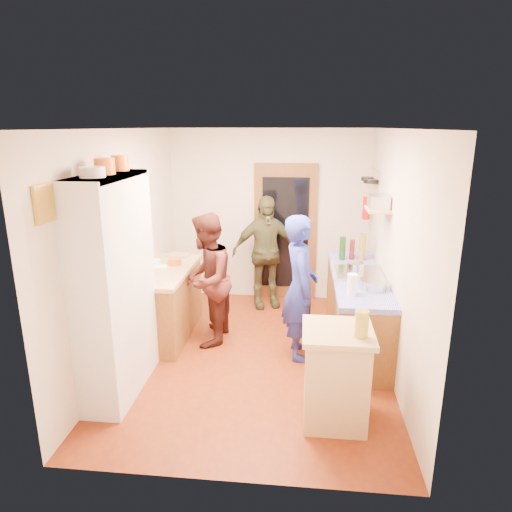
% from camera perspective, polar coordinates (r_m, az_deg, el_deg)
% --- Properties ---
extents(floor, '(3.00, 4.00, 0.02)m').
position_cam_1_polar(floor, '(5.54, -0.05, -12.44)').
color(floor, maroon).
rests_on(floor, ground).
extents(ceiling, '(3.00, 4.00, 0.02)m').
position_cam_1_polar(ceiling, '(4.88, -0.06, 15.75)').
color(ceiling, silver).
rests_on(ceiling, ground).
extents(wall_back, '(3.00, 0.02, 2.60)m').
position_cam_1_polar(wall_back, '(7.01, 1.67, 5.03)').
color(wall_back, beige).
rests_on(wall_back, ground).
extents(wall_front, '(3.00, 0.02, 2.60)m').
position_cam_1_polar(wall_front, '(3.18, -3.90, -8.78)').
color(wall_front, beige).
rests_on(wall_front, ground).
extents(wall_left, '(0.02, 4.00, 2.60)m').
position_cam_1_polar(wall_left, '(5.42, -16.15, 1.14)').
color(wall_left, beige).
rests_on(wall_left, ground).
extents(wall_right, '(0.02, 4.00, 2.60)m').
position_cam_1_polar(wall_right, '(5.13, 16.97, 0.24)').
color(wall_right, beige).
rests_on(wall_right, ground).
extents(door_frame, '(0.95, 0.06, 2.10)m').
position_cam_1_polar(door_frame, '(7.01, 3.67, 2.91)').
color(door_frame, brown).
rests_on(door_frame, ground).
extents(door_glass, '(0.70, 0.02, 1.70)m').
position_cam_1_polar(door_glass, '(6.97, 3.66, 2.85)').
color(door_glass, black).
rests_on(door_glass, door_frame).
extents(hutch_body, '(0.40, 1.20, 2.20)m').
position_cam_1_polar(hutch_body, '(4.69, -17.16, -3.78)').
color(hutch_body, silver).
rests_on(hutch_body, ground).
extents(hutch_top_shelf, '(0.40, 1.14, 0.04)m').
position_cam_1_polar(hutch_top_shelf, '(4.46, -18.30, 9.41)').
color(hutch_top_shelf, silver).
rests_on(hutch_top_shelf, hutch_body).
extents(plate_stack, '(0.22, 0.22, 0.09)m').
position_cam_1_polar(plate_stack, '(4.22, -19.80, 9.85)').
color(plate_stack, white).
rests_on(plate_stack, hutch_top_shelf).
extents(orange_pot_a, '(0.18, 0.18, 0.15)m').
position_cam_1_polar(orange_pot_a, '(4.45, -18.40, 10.60)').
color(orange_pot_a, orange).
rests_on(orange_pot_a, hutch_top_shelf).
extents(orange_pot_b, '(0.17, 0.17, 0.15)m').
position_cam_1_polar(orange_pot_b, '(4.78, -16.63, 11.09)').
color(orange_pot_b, orange).
rests_on(orange_pot_b, hutch_top_shelf).
extents(left_counter_base, '(0.60, 1.40, 0.85)m').
position_cam_1_polar(left_counter_base, '(5.99, -11.15, -5.93)').
color(left_counter_base, brown).
rests_on(left_counter_base, ground).
extents(left_counter_top, '(0.64, 1.44, 0.05)m').
position_cam_1_polar(left_counter_top, '(5.84, -11.39, -1.83)').
color(left_counter_top, tan).
rests_on(left_counter_top, left_counter_base).
extents(toaster, '(0.24, 0.18, 0.16)m').
position_cam_1_polar(toaster, '(5.44, -12.15, -2.06)').
color(toaster, white).
rests_on(toaster, left_counter_top).
extents(kettle, '(0.16, 0.16, 0.18)m').
position_cam_1_polar(kettle, '(5.61, -12.61, -1.39)').
color(kettle, white).
rests_on(kettle, left_counter_top).
extents(orange_bowl, '(0.18, 0.18, 0.08)m').
position_cam_1_polar(orange_bowl, '(5.98, -10.13, -0.69)').
color(orange_bowl, orange).
rests_on(orange_bowl, left_counter_top).
extents(chopping_board, '(0.33, 0.26, 0.02)m').
position_cam_1_polar(chopping_board, '(6.38, -9.65, 0.13)').
color(chopping_board, tan).
rests_on(chopping_board, left_counter_top).
extents(right_counter_base, '(0.60, 2.20, 0.84)m').
position_cam_1_polar(right_counter_base, '(5.83, 12.37, -6.69)').
color(right_counter_base, brown).
rests_on(right_counter_base, ground).
extents(right_counter_top, '(0.62, 2.22, 0.06)m').
position_cam_1_polar(right_counter_top, '(5.67, 12.64, -2.49)').
color(right_counter_top, '#090CBC').
rests_on(right_counter_top, right_counter_base).
extents(hob, '(0.55, 0.58, 0.04)m').
position_cam_1_polar(hob, '(5.63, 12.70, -2.11)').
color(hob, silver).
rests_on(hob, right_counter_top).
extents(pot_on_hob, '(0.20, 0.20, 0.13)m').
position_cam_1_polar(pot_on_hob, '(5.54, 12.31, -1.46)').
color(pot_on_hob, silver).
rests_on(pot_on_hob, hob).
extents(bottle_a, '(0.09, 0.09, 0.31)m').
position_cam_1_polar(bottle_a, '(6.18, 10.76, 0.96)').
color(bottle_a, '#143F14').
rests_on(bottle_a, right_counter_top).
extents(bottle_b, '(0.07, 0.07, 0.27)m').
position_cam_1_polar(bottle_b, '(6.24, 11.91, 0.80)').
color(bottle_b, '#591419').
rests_on(bottle_b, right_counter_top).
extents(bottle_c, '(0.11, 0.11, 0.36)m').
position_cam_1_polar(bottle_c, '(6.22, 13.14, 1.13)').
color(bottle_c, olive).
rests_on(bottle_c, right_counter_top).
extents(paper_towel, '(0.12, 0.12, 0.23)m').
position_cam_1_polar(paper_towel, '(4.93, 11.92, -3.50)').
color(paper_towel, white).
rests_on(paper_towel, right_counter_top).
extents(mixing_bowl, '(0.37, 0.37, 0.11)m').
position_cam_1_polar(mixing_bowl, '(5.17, 14.43, -3.45)').
color(mixing_bowl, silver).
rests_on(mixing_bowl, right_counter_top).
extents(island_base, '(0.55, 0.55, 0.86)m').
position_cam_1_polar(island_base, '(4.33, 9.91, -14.83)').
color(island_base, tan).
rests_on(island_base, ground).
extents(island_top, '(0.62, 0.62, 0.05)m').
position_cam_1_polar(island_top, '(4.11, 10.22, -9.37)').
color(island_top, tan).
rests_on(island_top, island_base).
extents(cutting_board, '(0.35, 0.28, 0.02)m').
position_cam_1_polar(cutting_board, '(4.15, 9.48, -8.94)').
color(cutting_board, white).
rests_on(cutting_board, island_top).
extents(oil_jar, '(0.12, 0.12, 0.23)m').
position_cam_1_polar(oil_jar, '(3.97, 13.06, -8.28)').
color(oil_jar, '#AD9E2D').
rests_on(oil_jar, island_top).
extents(pan_rail, '(0.02, 0.65, 0.02)m').
position_cam_1_polar(pan_rail, '(6.47, 14.60, 10.34)').
color(pan_rail, silver).
rests_on(pan_rail, wall_right).
extents(pan_hang_a, '(0.18, 0.18, 0.05)m').
position_cam_1_polar(pan_hang_a, '(6.30, 14.20, 9.04)').
color(pan_hang_a, black).
rests_on(pan_hang_a, pan_rail).
extents(pan_hang_b, '(0.16, 0.16, 0.05)m').
position_cam_1_polar(pan_hang_b, '(6.50, 13.95, 9.07)').
color(pan_hang_b, black).
rests_on(pan_hang_b, pan_rail).
extents(pan_hang_c, '(0.17, 0.17, 0.05)m').
position_cam_1_polar(pan_hang_c, '(6.70, 13.73, 9.36)').
color(pan_hang_c, black).
rests_on(pan_hang_c, pan_rail).
extents(wall_shelf, '(0.26, 0.42, 0.03)m').
position_cam_1_polar(wall_shelf, '(5.45, 15.01, 5.62)').
color(wall_shelf, tan).
rests_on(wall_shelf, wall_right).
extents(radio, '(0.22, 0.30, 0.15)m').
position_cam_1_polar(radio, '(5.43, 15.07, 6.55)').
color(radio, silver).
rests_on(radio, wall_shelf).
extents(ext_bracket, '(0.06, 0.10, 0.04)m').
position_cam_1_polar(ext_bracket, '(6.72, 14.12, 5.39)').
color(ext_bracket, black).
rests_on(ext_bracket, wall_right).
extents(fire_extinguisher, '(0.11, 0.11, 0.32)m').
position_cam_1_polar(fire_extinguisher, '(6.71, 13.64, 5.83)').
color(fire_extinguisher, red).
rests_on(fire_extinguisher, wall_right).
extents(picture_frame, '(0.03, 0.25, 0.30)m').
position_cam_1_polar(picture_frame, '(3.90, -24.99, 5.95)').
color(picture_frame, gold).
rests_on(picture_frame, wall_left).
extents(person_hob, '(0.49, 0.67, 1.69)m').
position_cam_1_polar(person_hob, '(5.23, 5.91, -4.03)').
color(person_hob, navy).
rests_on(person_hob, ground).
extents(person_left, '(0.66, 0.83, 1.64)m').
position_cam_1_polar(person_left, '(5.62, -5.78, -2.86)').
color(person_left, '#421B16').
rests_on(person_left, ground).
extents(person_back, '(1.06, 0.71, 1.67)m').
position_cam_1_polar(person_back, '(6.71, 1.23, 0.49)').
color(person_back, '#403F24').
rests_on(person_back, ground).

